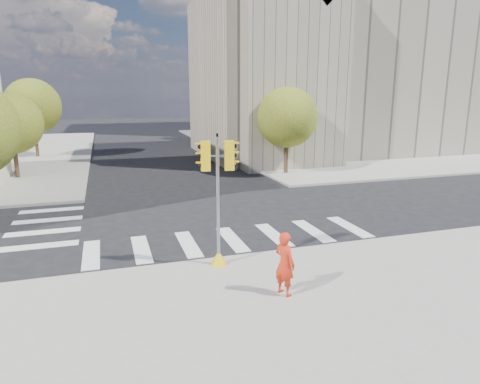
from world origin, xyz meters
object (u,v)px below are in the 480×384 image
at_px(lamp_far, 224,103).
at_px(traffic_signal, 218,211).
at_px(lamp_near, 273,108).
at_px(photographer, 285,264).

height_order(lamp_far, traffic_signal, lamp_far).
height_order(lamp_near, lamp_far, same).
xyz_separation_m(lamp_near, traffic_signal, (-9.37, -18.66, -2.57)).
relative_size(lamp_near, traffic_signal, 1.84).
bearing_deg(lamp_far, traffic_signal, -106.01).
relative_size(lamp_near, lamp_far, 1.00).
distance_m(traffic_signal, photographer, 3.06).
height_order(lamp_near, photographer, lamp_near).
bearing_deg(photographer, traffic_signal, 0.06).
bearing_deg(lamp_near, photographer, -110.89).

